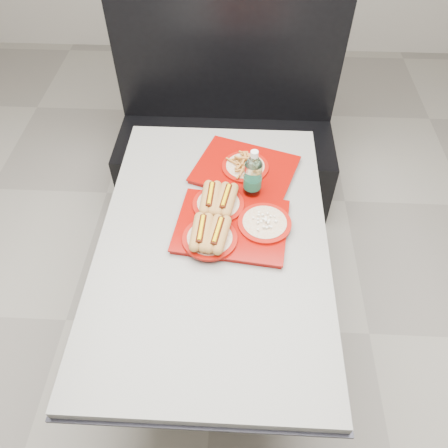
{
  "coord_description": "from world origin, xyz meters",
  "views": [
    {
      "loc": [
        0.1,
        -1.09,
        2.09
      ],
      "look_at": [
        0.04,
        -0.0,
        0.83
      ],
      "focal_mm": 35.0,
      "sensor_mm": 36.0,
      "label": 1
    }
  ],
  "objects_px": {
    "booth_bench": "(226,136)",
    "water_bottle": "(253,178)",
    "tray_near": "(227,221)",
    "tray_far": "(245,168)",
    "diner_table": "(214,261)"
  },
  "relations": [
    {
      "from": "diner_table",
      "to": "tray_near",
      "type": "height_order",
      "value": "tray_near"
    },
    {
      "from": "diner_table",
      "to": "tray_far",
      "type": "relative_size",
      "value": 2.76
    },
    {
      "from": "booth_bench",
      "to": "water_bottle",
      "type": "relative_size",
      "value": 5.57
    },
    {
      "from": "tray_far",
      "to": "water_bottle",
      "type": "height_order",
      "value": "water_bottle"
    },
    {
      "from": "diner_table",
      "to": "booth_bench",
      "type": "xyz_separation_m",
      "value": [
        0.0,
        1.09,
        -0.18
      ]
    },
    {
      "from": "diner_table",
      "to": "water_bottle",
      "type": "xyz_separation_m",
      "value": [
        0.15,
        0.24,
        0.27
      ]
    },
    {
      "from": "tray_far",
      "to": "water_bottle",
      "type": "relative_size",
      "value": 2.13
    },
    {
      "from": "booth_bench",
      "to": "tray_near",
      "type": "bearing_deg",
      "value": -87.07
    },
    {
      "from": "tray_near",
      "to": "water_bottle",
      "type": "height_order",
      "value": "water_bottle"
    },
    {
      "from": "tray_far",
      "to": "water_bottle",
      "type": "bearing_deg",
      "value": -78.3
    },
    {
      "from": "booth_bench",
      "to": "tray_near",
      "type": "xyz_separation_m",
      "value": [
        0.05,
        -1.04,
        0.38
      ]
    },
    {
      "from": "booth_bench",
      "to": "tray_near",
      "type": "height_order",
      "value": "booth_bench"
    },
    {
      "from": "booth_bench",
      "to": "tray_far",
      "type": "bearing_deg",
      "value": -80.46
    },
    {
      "from": "booth_bench",
      "to": "water_bottle",
      "type": "height_order",
      "value": "booth_bench"
    },
    {
      "from": "booth_bench",
      "to": "tray_far",
      "type": "distance_m",
      "value": 0.81
    }
  ]
}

